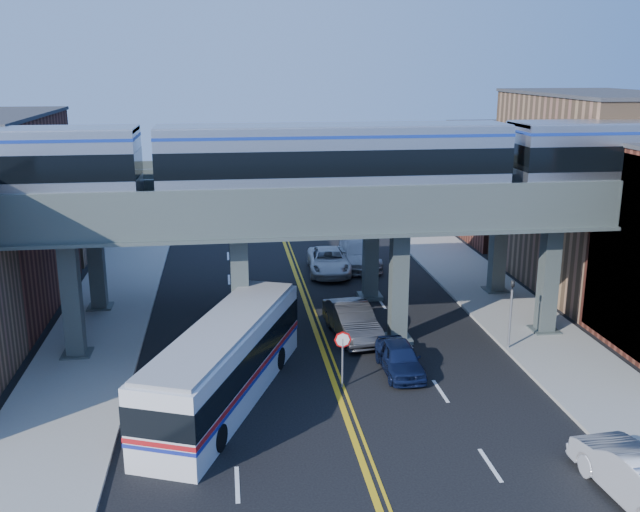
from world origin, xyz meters
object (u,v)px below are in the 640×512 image
object	(u,v)px
car_lane_a	(400,358)
car_parked_curb	(639,476)
stop_sign	(343,350)
car_lane_d	(359,254)
traffic_signal	(511,307)
car_lane_c	(329,261)
car_lane_b	(352,321)
transit_bus	(225,363)
transit_train	(334,160)

from	to	relation	value
car_lane_a	car_parked_curb	distance (m)	12.09
stop_sign	car_lane_d	bearing A→B (deg)	77.23
stop_sign	traffic_signal	size ratio (longest dim) A/B	0.64
car_lane_a	car_parked_curb	world-z (taller)	car_parked_curb
car_lane_d	stop_sign	bearing A→B (deg)	-102.36
stop_sign	traffic_signal	bearing A→B (deg)	18.63
car_lane_a	car_lane_c	size ratio (longest dim) A/B	0.72
traffic_signal	car_lane_d	distance (m)	16.81
traffic_signal	car_lane_b	world-z (taller)	traffic_signal
car_lane_c	car_parked_curb	xyz separation A→B (m)	(6.19, -27.45, 0.10)
stop_sign	transit_bus	bearing A→B (deg)	-174.62
car_parked_curb	car_lane_c	bearing A→B (deg)	-82.13
car_lane_a	stop_sign	bearing A→B (deg)	-158.24
transit_train	car_lane_c	size ratio (longest dim) A/B	8.76
car_lane_b	car_lane_d	bearing A→B (deg)	71.26
car_lane_d	traffic_signal	bearing A→B (deg)	-73.77
transit_train	car_parked_curb	bearing A→B (deg)	-61.81
transit_bus	car_lane_b	world-z (taller)	transit_bus
traffic_signal	car_parked_curb	distance (m)	12.76
transit_train	car_lane_a	bearing A→B (deg)	-56.24
stop_sign	car_lane_a	bearing A→B (deg)	22.41
car_lane_d	car_lane_a	bearing A→B (deg)	-94.20
car_parked_curb	car_lane_a	bearing A→B (deg)	-68.77
car_lane_b	car_lane_c	world-z (taller)	car_lane_b
car_lane_a	car_lane_d	bearing A→B (deg)	84.74
car_lane_a	car_lane_c	world-z (taller)	car_lane_c
car_lane_b	car_lane_d	distance (m)	13.56
car_lane_d	transit_bus	bearing A→B (deg)	-115.30
transit_bus	car_lane_b	distance (m)	9.19
car_lane_a	car_lane_b	world-z (taller)	car_lane_b
car_lane_c	car_lane_d	xyz separation A→B (m)	(2.33, 1.34, 0.08)
traffic_signal	transit_bus	world-z (taller)	traffic_signal
car_parked_curb	traffic_signal	bearing A→B (deg)	-98.01
stop_sign	car_lane_a	size ratio (longest dim) A/B	0.62
car_lane_a	car_lane_d	distance (m)	17.99
car_lane_c	traffic_signal	bearing A→B (deg)	-61.25
car_lane_c	car_lane_d	distance (m)	2.68
traffic_signal	car_lane_d	bearing A→B (deg)	105.81
transit_bus	car_lane_c	size ratio (longest dim) A/B	2.17
car_lane_c	car_lane_d	size ratio (longest dim) A/B	0.95
transit_train	car_lane_b	xyz separation A→B (m)	(1.16, 0.86, -8.54)
car_lane_b	car_lane_c	size ratio (longest dim) A/B	0.92
car_lane_a	car_lane_b	distance (m)	4.87
transit_bus	car_lane_c	world-z (taller)	transit_bus
stop_sign	car_lane_a	world-z (taller)	stop_sign
transit_train	stop_sign	distance (m)	9.17
stop_sign	car_lane_c	bearing A→B (deg)	83.56
transit_train	car_parked_curb	xyz separation A→B (m)	(7.86, -14.66, -8.52)
transit_train	car_lane_c	bearing A→B (deg)	82.58
transit_train	car_lane_a	xyz separation A→B (m)	(2.55, -3.81, -8.72)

